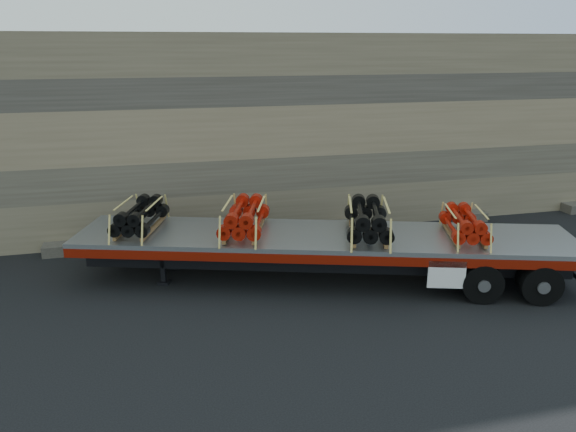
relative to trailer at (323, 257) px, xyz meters
name	(u,v)px	position (x,y,z in m)	size (l,w,h in m)	color
ground	(340,286)	(0.32, -0.60, -0.71)	(120.00, 120.00, 0.00)	black
rock_wall	(285,131)	(0.32, 5.90, 2.79)	(44.00, 3.00, 7.00)	#7A6B54
trailer	(323,257)	(0.00, 0.00, 0.00)	(14.16, 2.72, 1.42)	#A5A8AD
bundle_front	(140,217)	(-5.07, 1.66, 1.10)	(1.11, 2.22, 0.79)	black
bundle_midfront	(245,218)	(-2.15, 0.71, 1.13)	(1.19, 2.37, 0.84)	#AC1709
bundle_midrear	(368,220)	(1.19, -0.39, 1.14)	(1.23, 2.46, 0.87)	black
bundle_rear	(465,225)	(3.75, -1.23, 1.08)	(1.04, 2.07, 0.74)	#AC1709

